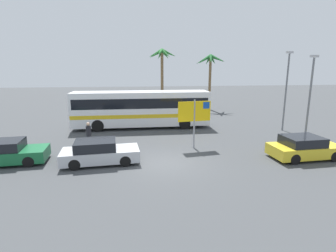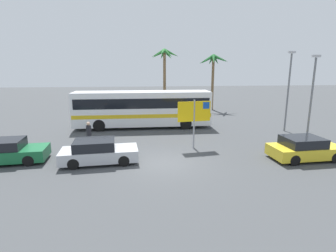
{
  "view_description": "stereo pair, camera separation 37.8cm",
  "coord_description": "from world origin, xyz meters",
  "px_view_note": "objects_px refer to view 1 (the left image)",
  "views": [
    {
      "loc": [
        -1.54,
        -13.88,
        5.24
      ],
      "look_at": [
        0.68,
        3.59,
        1.3
      ],
      "focal_mm": 28.22,
      "sensor_mm": 36.0,
      "label": 1
    },
    {
      "loc": [
        -1.16,
        -13.92,
        5.24
      ],
      "look_at": [
        0.68,
        3.59,
        1.3
      ],
      "focal_mm": 28.22,
      "sensor_mm": 36.0,
      "label": 2
    }
  ],
  "objects_px": {
    "car_silver": "(99,152)",
    "car_yellow": "(304,148)",
    "car_green": "(6,153)",
    "ferry_sign": "(195,113)",
    "pedestrian_by_bus": "(89,133)",
    "bus_front_coach": "(141,107)"
  },
  "relations": [
    {
      "from": "car_silver",
      "to": "car_yellow",
      "type": "relative_size",
      "value": 1.05
    },
    {
      "from": "car_green",
      "to": "car_yellow",
      "type": "bearing_deg",
      "value": -8.88
    },
    {
      "from": "ferry_sign",
      "to": "pedestrian_by_bus",
      "type": "xyz_separation_m",
      "value": [
        -6.87,
        0.63,
        -1.27
      ]
    },
    {
      "from": "bus_front_coach",
      "to": "pedestrian_by_bus",
      "type": "xyz_separation_m",
      "value": [
        -3.58,
        -5.91,
        -0.73
      ]
    },
    {
      "from": "bus_front_coach",
      "to": "car_yellow",
      "type": "bearing_deg",
      "value": -45.47
    },
    {
      "from": "car_silver",
      "to": "car_green",
      "type": "distance_m",
      "value": 5.13
    },
    {
      "from": "ferry_sign",
      "to": "pedestrian_by_bus",
      "type": "relative_size",
      "value": 1.8
    },
    {
      "from": "car_green",
      "to": "ferry_sign",
      "type": "bearing_deg",
      "value": 3.55
    },
    {
      "from": "bus_front_coach",
      "to": "car_silver",
      "type": "distance_m",
      "value": 9.16
    },
    {
      "from": "ferry_sign",
      "to": "pedestrian_by_bus",
      "type": "height_order",
      "value": "ferry_sign"
    },
    {
      "from": "bus_front_coach",
      "to": "ferry_sign",
      "type": "bearing_deg",
      "value": -63.24
    },
    {
      "from": "bus_front_coach",
      "to": "ferry_sign",
      "type": "relative_size",
      "value": 3.67
    },
    {
      "from": "car_silver",
      "to": "bus_front_coach",
      "type": "bearing_deg",
      "value": 68.7
    },
    {
      "from": "ferry_sign",
      "to": "car_yellow",
      "type": "xyz_separation_m",
      "value": [
        5.91,
        -2.82,
        -1.69
      ]
    },
    {
      "from": "car_yellow",
      "to": "car_green",
      "type": "relative_size",
      "value": 0.97
    },
    {
      "from": "ferry_sign",
      "to": "car_green",
      "type": "height_order",
      "value": "ferry_sign"
    },
    {
      "from": "pedestrian_by_bus",
      "to": "car_green",
      "type": "bearing_deg",
      "value": 33.31
    },
    {
      "from": "car_green",
      "to": "pedestrian_by_bus",
      "type": "distance_m",
      "value": 4.69
    },
    {
      "from": "car_silver",
      "to": "pedestrian_by_bus",
      "type": "xyz_separation_m",
      "value": [
        -0.99,
        2.8,
        0.42
      ]
    },
    {
      "from": "ferry_sign",
      "to": "car_yellow",
      "type": "relative_size",
      "value": 0.77
    },
    {
      "from": "bus_front_coach",
      "to": "car_green",
      "type": "relative_size",
      "value": 2.77
    },
    {
      "from": "car_silver",
      "to": "car_yellow",
      "type": "distance_m",
      "value": 11.81
    }
  ]
}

